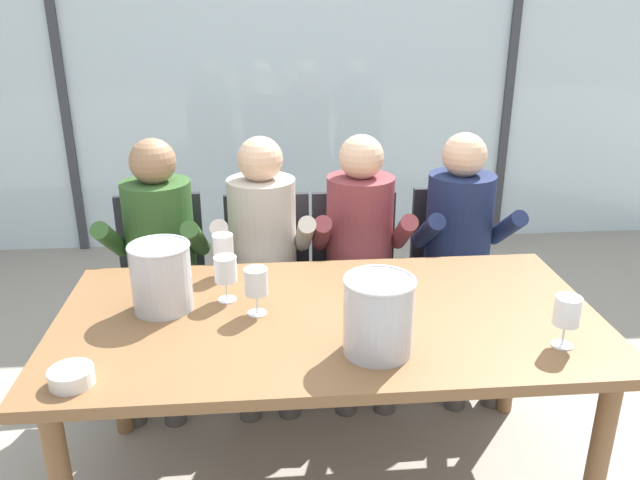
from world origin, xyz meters
TOP-DOWN VIEW (x-y plane):
  - ground at (0.00, 1.00)m, footprint 14.00×14.00m
  - window_glass_panel at (0.00, 2.65)m, footprint 7.13×0.03m
  - window_mullion_left at (-1.60, 2.63)m, footprint 0.06×0.06m
  - window_mullion_right at (1.60, 2.63)m, footprint 0.06×0.06m
  - hillside_vineyard at (0.00, 6.03)m, footprint 13.13×2.40m
  - dining_table at (0.00, 0.00)m, footprint 1.93×0.98m
  - chair_near_curtain at (-0.74, 0.93)m, footprint 0.47×0.47m
  - chair_left_of_center at (-0.21, 0.89)m, footprint 0.44×0.44m
  - chair_center at (0.22, 0.88)m, footprint 0.45×0.45m
  - chair_right_of_center at (0.74, 0.92)m, footprint 0.44×0.44m
  - person_olive_shirt at (-0.72, 0.76)m, footprint 0.48×0.62m
  - person_beige_jumper at (-0.23, 0.76)m, footprint 0.47×0.62m
  - person_maroon_top at (0.23, 0.76)m, footprint 0.47×0.62m
  - person_navy_polo at (0.72, 0.76)m, footprint 0.47×0.62m
  - ice_bucket_primary at (-0.59, 0.10)m, footprint 0.22×0.22m
  - ice_bucket_secondary at (0.13, -0.26)m, footprint 0.23×0.23m
  - tasting_bowl at (-0.79, -0.36)m, footprint 0.13×0.13m
  - wine_glass_by_left_taster at (-0.37, 0.15)m, footprint 0.08×0.08m
  - wine_glass_near_bucket at (-0.39, 0.38)m, footprint 0.08×0.08m
  - wine_glass_center_pour at (-0.25, 0.03)m, footprint 0.08×0.08m
  - wine_glass_by_right_taster at (0.73, -0.28)m, footprint 0.08×0.08m

SIDE VIEW (x-z plane):
  - ground at x=0.00m, z-range 0.00..0.00m
  - chair_near_curtain at x=-0.74m, z-range 0.08..0.97m
  - chair_left_of_center at x=-0.21m, z-range 0.08..0.97m
  - chair_center at x=0.22m, z-range 0.08..0.97m
  - chair_right_of_center at x=0.74m, z-range 0.08..0.97m
  - dining_table at x=0.00m, z-range 0.29..1.03m
  - person_olive_shirt at x=-0.72m, z-range 0.09..1.30m
  - person_beige_jumper at x=-0.23m, z-range 0.09..1.30m
  - person_maroon_top at x=0.23m, z-range 0.09..1.30m
  - person_navy_polo at x=0.72m, z-range 0.09..1.30m
  - tasting_bowl at x=-0.79m, z-range 0.74..0.79m
  - hillside_vineyard at x=0.00m, z-range 0.00..1.57m
  - wine_glass_center_pour at x=-0.25m, z-range 0.77..0.95m
  - wine_glass_by_left_taster at x=-0.37m, z-range 0.78..0.95m
  - wine_glass_near_bucket at x=-0.39m, z-range 0.78..0.95m
  - wine_glass_by_right_taster at x=0.73m, z-range 0.78..0.95m
  - ice_bucket_primary at x=-0.59m, z-range 0.74..0.99m
  - ice_bucket_secondary at x=0.13m, z-range 0.74..1.00m
  - window_glass_panel at x=0.00m, z-range 0.00..2.60m
  - window_mullion_left at x=-1.60m, z-range 0.00..2.60m
  - window_mullion_right at x=1.60m, z-range 0.00..2.60m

